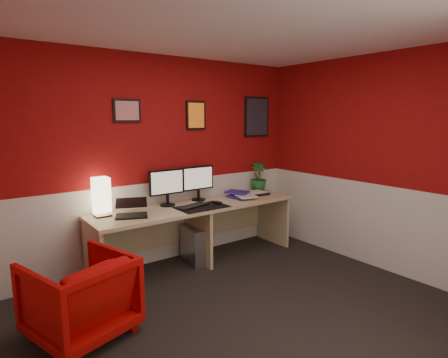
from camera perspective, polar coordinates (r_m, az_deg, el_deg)
ground at (r=3.50m, az=4.15°, el=-21.05°), size 4.00×3.50×0.01m
ceiling at (r=3.09m, az=4.76°, el=22.98°), size 4.00×3.50×0.01m
wall_back at (r=4.51m, az=-10.31°, el=2.68°), size 4.00×0.01×2.50m
wall_right at (r=4.61m, az=23.57°, el=2.17°), size 0.01×3.50×2.50m
wainscot_back at (r=4.66m, az=-10.01°, el=-6.53°), size 4.00×0.01×1.00m
wainscot_right at (r=4.75m, az=22.93°, el=-6.83°), size 0.01×3.50×1.00m
desk at (r=4.58m, az=-4.05°, el=-8.46°), size 2.60×0.65×0.73m
shoji_lamp at (r=4.13m, az=-18.43°, el=-2.79°), size 0.16×0.16×0.40m
laptop at (r=4.04m, az=-14.16°, el=-4.17°), size 0.39×0.34×0.22m
monitor_left at (r=4.42m, az=-8.80°, el=-0.44°), size 0.45×0.06×0.58m
monitor_right at (r=4.67m, az=-4.00°, el=0.19°), size 0.45×0.06×0.58m
desk_mat at (r=4.36m, az=-3.42°, el=-4.34°), size 0.60×0.38×0.01m
keyboard at (r=4.37m, az=-4.79°, el=-4.16°), size 0.44×0.24×0.02m
mouse at (r=4.49m, az=-1.06°, el=-3.68°), size 0.07×0.10×0.03m
book_bottom at (r=4.76m, az=1.54°, el=-3.00°), size 0.25×0.31×0.03m
book_middle at (r=4.76m, az=1.90°, el=-2.69°), size 0.31×0.37×0.02m
book_top at (r=4.79m, az=1.48°, el=-2.31°), size 0.32×0.35×0.03m
zen_tray at (r=5.05m, az=4.72°, el=-2.29°), size 0.37×0.27×0.03m
potted_plant at (r=5.26m, az=5.41°, el=0.32°), size 0.28×0.28×0.41m
pc_tower at (r=4.63m, az=-4.56°, el=-10.09°), size 0.25×0.47×0.45m
armchair at (r=3.35m, az=-21.38°, el=-16.60°), size 0.91×0.92×0.68m
art_left at (r=4.32m, az=-14.79°, el=10.19°), size 0.32×0.02×0.26m
art_center at (r=4.74m, az=-4.38°, el=9.79°), size 0.28×0.02×0.36m
art_right at (r=5.35m, az=5.08°, el=9.55°), size 0.44×0.02×0.56m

